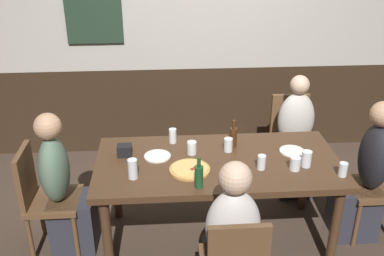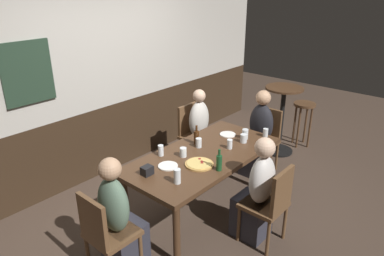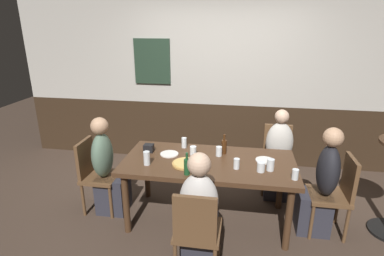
# 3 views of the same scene
# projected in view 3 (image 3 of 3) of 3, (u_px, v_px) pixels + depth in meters

# --- Properties ---
(ground_plane) EXTENTS (12.00, 12.00, 0.00)m
(ground_plane) POSITION_uv_depth(u_px,v_px,m) (208.00, 219.00, 3.59)
(ground_plane) COLOR #423328
(wall_back) EXTENTS (6.40, 0.13, 2.60)m
(wall_back) POSITION_uv_depth(u_px,v_px,m) (221.00, 82.00, 4.71)
(wall_back) COLOR #332316
(wall_back) RESTS_ON ground_plane
(dining_table) EXTENTS (1.86, 0.90, 0.74)m
(dining_table) POSITION_uv_depth(u_px,v_px,m) (209.00, 167.00, 3.38)
(dining_table) COLOR #472D1C
(dining_table) RESTS_ON ground_plane
(chair_head_west) EXTENTS (0.40, 0.40, 0.88)m
(chair_head_west) POSITION_uv_depth(u_px,v_px,m) (95.00, 171.00, 3.64)
(chair_head_west) COLOR brown
(chair_head_west) RESTS_ON ground_plane
(chair_mid_near) EXTENTS (0.40, 0.40, 0.88)m
(chair_mid_near) POSITION_uv_depth(u_px,v_px,m) (197.00, 230.00, 2.63)
(chair_mid_near) COLOR brown
(chair_mid_near) RESTS_ON ground_plane
(chair_right_far) EXTENTS (0.40, 0.40, 0.88)m
(chair_right_far) POSITION_uv_depth(u_px,v_px,m) (277.00, 154.00, 4.11)
(chair_right_far) COLOR brown
(chair_right_far) RESTS_ON ground_plane
(chair_head_east) EXTENTS (0.40, 0.40, 0.88)m
(chair_head_east) POSITION_uv_depth(u_px,v_px,m) (337.00, 191.00, 3.22)
(chair_head_east) COLOR brown
(chair_head_east) RESTS_ON ground_plane
(person_head_west) EXTENTS (0.37, 0.34, 1.17)m
(person_head_west) POSITION_uv_depth(u_px,v_px,m) (108.00, 173.00, 3.62)
(person_head_west) COLOR #2D2D38
(person_head_west) RESTS_ON ground_plane
(person_mid_near) EXTENTS (0.34, 0.37, 1.15)m
(person_mid_near) POSITION_uv_depth(u_px,v_px,m) (199.00, 219.00, 2.78)
(person_mid_near) COLOR #2D2D38
(person_mid_near) RESTS_ON ground_plane
(person_right_far) EXTENTS (0.34, 0.37, 1.15)m
(person_right_far) POSITION_uv_depth(u_px,v_px,m) (278.00, 161.00, 3.96)
(person_right_far) COLOR #2D2D38
(person_right_far) RESTS_ON ground_plane
(person_head_east) EXTENTS (0.37, 0.34, 1.19)m
(person_head_east) POSITION_uv_depth(u_px,v_px,m) (320.00, 189.00, 3.24)
(person_head_east) COLOR #2D2D38
(person_head_east) RESTS_ON ground_plane
(pizza) EXTENTS (0.30, 0.30, 0.03)m
(pizza) POSITION_uv_depth(u_px,v_px,m) (186.00, 163.00, 3.26)
(pizza) COLOR tan
(pizza) RESTS_ON dining_table
(tumbler_water) EXTENTS (0.06, 0.06, 0.11)m
(tumbler_water) POSITION_uv_depth(u_px,v_px,m) (237.00, 164.00, 3.16)
(tumbler_water) COLOR silver
(tumbler_water) RESTS_ON dining_table
(highball_clear) EXTENTS (0.07, 0.07, 0.11)m
(highball_clear) POSITION_uv_depth(u_px,v_px,m) (219.00, 152.00, 3.46)
(highball_clear) COLOR silver
(highball_clear) RESTS_ON dining_table
(pint_glass_stout) EXTENTS (0.06, 0.06, 0.10)m
(pint_glass_stout) POSITION_uv_depth(u_px,v_px,m) (295.00, 175.00, 2.95)
(pint_glass_stout) COLOR silver
(pint_glass_stout) RESTS_ON dining_table
(pint_glass_amber) EXTENTS (0.08, 0.08, 0.10)m
(pint_glass_amber) POSITION_uv_depth(u_px,v_px,m) (261.00, 167.00, 3.10)
(pint_glass_amber) COLOR silver
(pint_glass_amber) RESTS_ON dining_table
(beer_glass_half) EXTENTS (0.07, 0.07, 0.10)m
(beer_glass_half) POSITION_uv_depth(u_px,v_px,m) (193.00, 151.00, 3.48)
(beer_glass_half) COLOR silver
(beer_glass_half) RESTS_ON dining_table
(beer_glass_tall) EXTENTS (0.07, 0.07, 0.15)m
(beer_glass_tall) POSITION_uv_depth(u_px,v_px,m) (147.00, 159.00, 3.24)
(beer_glass_tall) COLOR silver
(beer_glass_tall) RESTS_ON dining_table
(tumbler_short) EXTENTS (0.07, 0.07, 0.12)m
(tumbler_short) POSITION_uv_depth(u_px,v_px,m) (270.00, 165.00, 3.12)
(tumbler_short) COLOR silver
(tumbler_short) RESTS_ON dining_table
(pint_glass_pale) EXTENTS (0.06, 0.06, 0.12)m
(pint_glass_pale) POSITION_uv_depth(u_px,v_px,m) (184.00, 143.00, 3.69)
(pint_glass_pale) COLOR silver
(pint_glass_pale) RESTS_ON dining_table
(beer_bottle_green) EXTENTS (0.06, 0.06, 0.23)m
(beer_bottle_green) POSITION_uv_depth(u_px,v_px,m) (187.00, 166.00, 3.03)
(beer_bottle_green) COLOR #194723
(beer_bottle_green) RESTS_ON dining_table
(beer_bottle_brown) EXTENTS (0.06, 0.06, 0.23)m
(beer_bottle_brown) POSITION_uv_depth(u_px,v_px,m) (224.00, 146.00, 3.51)
(beer_bottle_brown) COLOR #42230F
(beer_bottle_brown) RESTS_ON dining_table
(plate_white_large) EXTENTS (0.21, 0.21, 0.01)m
(plate_white_large) POSITION_uv_depth(u_px,v_px,m) (169.00, 154.00, 3.51)
(plate_white_large) COLOR white
(plate_white_large) RESTS_ON dining_table
(plate_white_small) EXTENTS (0.20, 0.20, 0.01)m
(plate_white_small) POSITION_uv_depth(u_px,v_px,m) (265.00, 160.00, 3.35)
(plate_white_small) COLOR white
(plate_white_small) RESTS_ON dining_table
(condiment_caddy) EXTENTS (0.11, 0.09, 0.09)m
(condiment_caddy) POSITION_uv_depth(u_px,v_px,m) (149.00, 148.00, 3.57)
(condiment_caddy) COLOR black
(condiment_caddy) RESTS_ON dining_table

